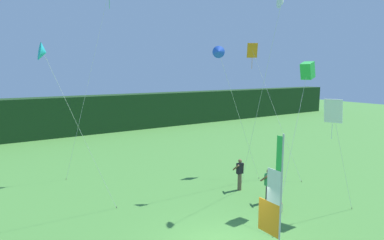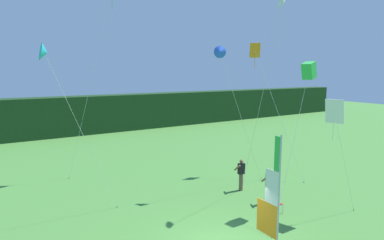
% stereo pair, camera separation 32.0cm
% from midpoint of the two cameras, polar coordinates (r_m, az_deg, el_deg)
% --- Properties ---
extents(distant_treeline, '(80.00, 2.40, 3.95)m').
position_cam_midpoint_polar(distant_treeline, '(35.48, -21.84, 0.59)').
color(distant_treeline, '#193819').
rests_on(distant_treeline, ground).
extents(banner_flag, '(0.06, 1.03, 4.46)m').
position_cam_midpoint_polar(banner_flag, '(11.73, 13.40, -13.38)').
color(banner_flag, '#B7B7BC').
rests_on(banner_flag, ground).
extents(person_near_banner, '(0.55, 0.48, 1.70)m').
position_cam_midpoint_polar(person_near_banner, '(16.85, 12.63, -10.98)').
color(person_near_banner, black).
rests_on(person_near_banner, ground).
extents(person_mid_field, '(0.55, 0.48, 1.74)m').
position_cam_midpoint_polar(person_mid_field, '(18.23, 7.84, -9.26)').
color(person_mid_field, brown).
rests_on(person_mid_field, ground).
extents(folding_chair, '(0.51, 0.51, 0.89)m').
position_cam_midpoint_polar(folding_chair, '(16.04, 13.46, -13.54)').
color(folding_chair, '#BCBCC1').
rests_on(folding_chair, ground).
extents(kite_cyan_delta_0, '(3.02, 0.75, 7.63)m').
position_cam_midpoint_polar(kite_cyan_delta_0, '(14.62, -25.16, 10.61)').
color(kite_cyan_delta_0, brown).
rests_on(kite_cyan_delta_0, ground).
extents(kite_white_diamond_1, '(1.68, 0.81, 5.28)m').
position_cam_midpoint_polar(kite_white_diamond_1, '(15.54, 23.00, 0.96)').
color(kite_white_diamond_1, brown).
rests_on(kite_white_diamond_1, ground).
extents(kite_green_box_2, '(3.91, 1.80, 6.93)m').
position_cam_midpoint_polar(kite_green_box_2, '(16.00, 19.02, 8.11)').
color(kite_green_box_2, brown).
rests_on(kite_green_box_2, ground).
extents(kite_blue_delta_3, '(3.65, 0.61, 7.81)m').
position_cam_midpoint_polar(kite_blue_delta_3, '(17.26, 4.20, 11.67)').
color(kite_blue_delta_3, brown).
rests_on(kite_blue_delta_3, ground).
extents(kite_orange_diamond_4, '(1.00, 4.05, 8.27)m').
position_cam_midpoint_polar(kite_orange_diamond_4, '(21.52, 10.46, 10.82)').
color(kite_orange_diamond_4, brown).
rests_on(kite_orange_diamond_4, ground).
extents(kite_white_delta_5, '(0.70, 2.40, 9.99)m').
position_cam_midpoint_polar(kite_white_delta_5, '(16.61, 14.77, 19.05)').
color(kite_white_delta_5, brown).
rests_on(kite_white_delta_5, ground).
extents(kite_green_diamond_6, '(3.35, 0.43, 11.62)m').
position_cam_midpoint_polar(kite_green_diamond_6, '(21.44, -15.53, 17.83)').
color(kite_green_diamond_6, brown).
rests_on(kite_green_diamond_6, ground).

